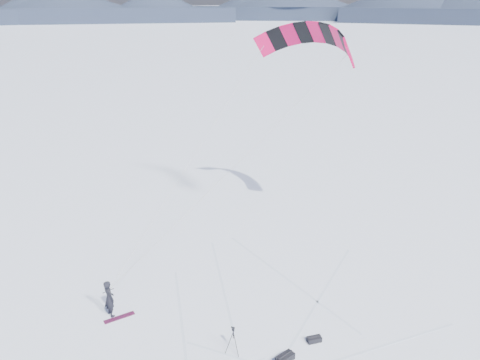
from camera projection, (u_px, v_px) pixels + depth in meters
ground at (216, 341)px, 19.92m from camera, size 1800.00×1800.00×0.00m
horizon_hills at (214, 242)px, 18.19m from camera, size 704.00×704.00×10.72m
snow_tracks at (223, 338)px, 20.09m from camera, size 17.62×10.25×0.01m
snowkiter at (111, 315)px, 21.59m from camera, size 0.52×0.71×1.81m
snowboard at (119, 317)px, 21.37m from camera, size 1.41×0.27×0.04m
tripod at (233, 337)px, 19.00m from camera, size 0.63×0.58×1.25m
gear_bag_a at (285, 358)px, 18.77m from camera, size 0.85×0.50×0.36m
gear_bag_b at (314, 339)px, 19.86m from camera, size 0.67×0.45×0.28m
power_kite at (310, 40)px, 25.83m from camera, size 14.46×6.65×11.18m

